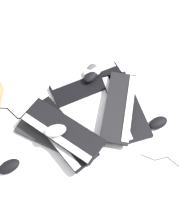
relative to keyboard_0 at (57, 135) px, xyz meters
name	(u,v)px	position (x,y,z in m)	size (l,w,h in m)	color
ground_plane	(86,107)	(-0.24, 0.02, -0.01)	(3.20, 3.20, 0.00)	white
keyboard_0	(57,135)	(0.00, 0.00, 0.00)	(0.23, 0.46, 0.03)	#232326
keyboard_1	(125,106)	(-0.37, 0.19, 0.00)	(0.39, 0.44, 0.03)	black
keyboard_2	(88,83)	(-0.37, -0.07, 0.00)	(0.46, 0.34, 0.03)	black
keyboard_3	(61,133)	(-0.02, 0.02, 0.03)	(0.25, 0.46, 0.03)	black
keyboard_4	(62,130)	(-0.02, 0.02, 0.06)	(0.16, 0.44, 0.03)	black
keyboard_5	(119,106)	(-0.33, 0.18, 0.03)	(0.46, 0.33, 0.03)	black
mouse_0	(91,76)	(-0.40, -0.07, 0.04)	(0.11, 0.07, 0.04)	black
mouse_1	(91,71)	(-0.43, -0.09, 0.04)	(0.11, 0.07, 0.04)	#4C4C51
mouse_2	(55,131)	(0.01, 0.01, 0.10)	(0.11, 0.07, 0.04)	#B7B7BC
mouse_3	(158,123)	(-0.38, 0.40, 0.01)	(0.11, 0.07, 0.04)	black
mouse_4	(9,166)	(0.27, -0.08, 0.01)	(0.11, 0.07, 0.04)	black
mouse_5	(92,72)	(-0.43, -0.08, 0.04)	(0.11, 0.07, 0.04)	silver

